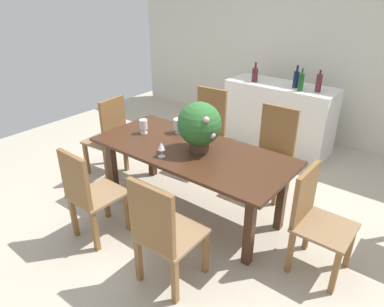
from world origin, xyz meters
name	(u,v)px	position (x,y,z in m)	size (l,w,h in m)	color
ground_plane	(201,203)	(0.00, 0.00, 0.00)	(7.04, 7.04, 0.00)	#BCB29E
back_wall	(307,50)	(0.00, 2.60, 1.30)	(6.40, 0.10, 2.60)	beige
dining_table	(191,157)	(0.00, -0.17, 0.64)	(2.03, 0.91, 0.73)	#422616
chair_near_right	(162,231)	(0.46, -1.10, 0.53)	(0.46, 0.48, 0.98)	brown
chair_near_left	(88,192)	(-0.46, -1.09, 0.51)	(0.42, 0.46, 0.93)	brown
chair_far_left	(208,127)	(-0.46, 0.76, 0.56)	(0.47, 0.46, 1.04)	brown
chair_far_right	(273,147)	(0.45, 0.75, 0.55)	(0.47, 0.43, 1.00)	brown
chair_head_end	(109,135)	(-1.28, -0.16, 0.54)	(0.47, 0.44, 1.01)	brown
chair_foot_end	(315,216)	(1.28, -0.17, 0.51)	(0.44, 0.45, 0.91)	brown
flower_centerpiece	(199,125)	(0.08, -0.15, 1.00)	(0.43, 0.42, 0.49)	#4C3828
crystal_vase_left	(179,124)	(-0.36, 0.07, 0.83)	(0.12, 0.12, 0.16)	silver
crystal_vase_center_near	(143,125)	(-0.65, -0.18, 0.83)	(0.09, 0.09, 0.16)	silver
wine_glass	(161,147)	(-0.11, -0.47, 0.84)	(0.07, 0.07, 0.15)	silver
kitchen_counter	(278,116)	(-0.03, 1.90, 0.47)	(1.52, 0.58, 0.94)	white
wine_bottle_dark	(301,82)	(0.29, 1.74, 1.06)	(0.07, 0.07, 0.30)	#194C1E
wine_bottle_clear	(296,79)	(0.18, 1.86, 1.05)	(0.08, 0.08, 0.30)	#0F1E38
wine_bottle_green	(255,74)	(-0.40, 1.79, 1.04)	(0.08, 0.08, 0.27)	#511E28
wine_bottle_amber	(319,83)	(0.49, 1.85, 1.05)	(0.07, 0.07, 0.28)	#511E28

